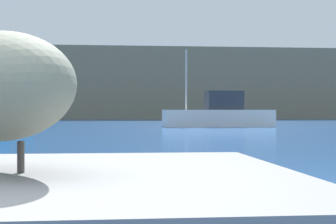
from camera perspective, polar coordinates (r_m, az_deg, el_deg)
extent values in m
cube|color=#7F755B|center=(70.52, -6.91, 2.77)|extent=(140.00, 10.17, 8.50)
cylinder|color=#4C4742|center=(2.41, -14.55, -4.38)|extent=(0.03, 0.03, 0.13)
cube|color=white|center=(36.56, 5.06, -0.63)|extent=(7.05, 2.45, 1.09)
cube|color=#2D333D|center=(36.65, 5.62, 1.16)|extent=(2.33, 1.66, 1.21)
cylinder|color=#B2B2B2|center=(36.18, 1.84, 3.26)|extent=(0.12, 0.12, 3.83)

